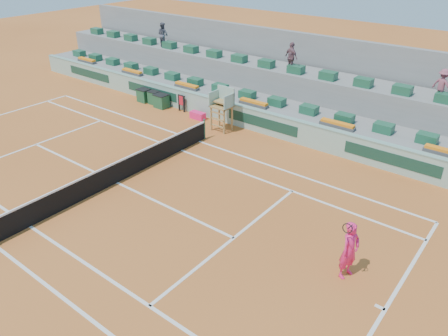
{
  "coord_description": "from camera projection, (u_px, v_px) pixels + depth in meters",
  "views": [
    {
      "loc": [
        13.86,
        -10.11,
        9.61
      ],
      "look_at": [
        4.0,
        2.5,
        1.0
      ],
      "focal_mm": 35.0,
      "sensor_mm": 36.0,
      "label": 1
    }
  ],
  "objects": [
    {
      "name": "advertising_hoarding",
      "position": [
        234.0,
        114.0,
        24.67
      ],
      "size": [
        36.0,
        0.34,
        1.26
      ],
      "color": "#8FB4A3",
      "rests_on": "ground"
    },
    {
      "name": "seat_row_lower",
      "position": [
        247.0,
        94.0,
        25.21
      ],
      "size": [
        32.9,
        0.6,
        0.44
      ],
      "color": "#1B5237",
      "rests_on": "seating_tier_lower"
    },
    {
      "name": "spectator_right",
      "position": [
        442.0,
        85.0,
        20.47
      ],
      "size": [
        1.1,
        0.85,
        1.51
      ],
      "primitive_type": "imported",
      "rotation": [
        0.0,
        0.0,
        2.81
      ],
      "color": "#8B4556",
      "rests_on": "seating_tier_upper"
    },
    {
      "name": "tennis_net",
      "position": [
        116.0,
        172.0,
        18.84
      ],
      "size": [
        0.1,
        11.97,
        1.1
      ],
      "color": "black",
      "rests_on": "ground"
    },
    {
      "name": "spectator_left",
      "position": [
        163.0,
        35.0,
        30.3
      ],
      "size": [
        0.83,
        0.66,
        1.66
      ],
      "primitive_type": "imported",
      "rotation": [
        0.0,
        0.0,
        3.1
      ],
      "color": "#4E4F5B",
      "rests_on": "seating_tier_upper"
    },
    {
      "name": "tennis_player",
      "position": [
        350.0,
        250.0,
        13.46
      ],
      "size": [
        0.64,
        0.97,
        2.28
      ],
      "color": "#FF216B",
      "rests_on": "ground"
    },
    {
      "name": "drink_cooler_b",
      "position": [
        154.0,
        98.0,
        27.75
      ],
      "size": [
        0.69,
        0.6,
        0.84
      ],
      "color": "#194D2E",
      "rests_on": "ground"
    },
    {
      "name": "umpire_chair",
      "position": [
        223.0,
        103.0,
        23.55
      ],
      "size": [
        1.1,
        0.9,
        2.4
      ],
      "color": "olive",
      "rests_on": "ground"
    },
    {
      "name": "stadium_back_wall",
      "position": [
        285.0,
        66.0,
        27.68
      ],
      "size": [
        36.0,
        0.4,
        4.4
      ],
      "primitive_type": "cube",
      "color": "gray",
      "rests_on": "ground"
    },
    {
      "name": "seat_row_upper",
      "position": [
        266.0,
        64.0,
        25.86
      ],
      "size": [
        32.9,
        0.6,
        0.44
      ],
      "color": "#1B5237",
      "rests_on": "seating_tier_upper"
    },
    {
      "name": "spectator_mid",
      "position": [
        291.0,
        57.0,
        24.67
      ],
      "size": [
        1.08,
        0.75,
        1.7
      ],
      "primitive_type": "imported",
      "rotation": [
        0.0,
        0.0,
        2.77
      ],
      "color": "#79515C",
      "rests_on": "seating_tier_upper"
    },
    {
      "name": "player_bag",
      "position": [
        198.0,
        115.0,
        25.59
      ],
      "size": [
        0.94,
        0.42,
        0.42
      ],
      "primitive_type": "cube",
      "color": "#FF216B",
      "rests_on": "ground"
    },
    {
      "name": "seating_tier_upper",
      "position": [
        271.0,
        86.0,
        27.0
      ],
      "size": [
        36.0,
        2.4,
        2.6
      ],
      "primitive_type": "cube",
      "color": "gray",
      "rests_on": "ground"
    },
    {
      "name": "drink_cooler_c",
      "position": [
        144.0,
        95.0,
        28.13
      ],
      "size": [
        0.78,
        0.67,
        0.84
      ],
      "color": "#194D2E",
      "rests_on": "ground"
    },
    {
      "name": "seating_tier_lower",
      "position": [
        256.0,
        104.0,
        26.22
      ],
      "size": [
        36.0,
        4.0,
        1.2
      ],
      "primitive_type": "cube",
      "color": "gray",
      "rests_on": "ground"
    },
    {
      "name": "ground",
      "position": [
        117.0,
        183.0,
        19.08
      ],
      "size": [
        90.0,
        90.0,
        0.0
      ],
      "primitive_type": "plane",
      "color": "#A85420",
      "rests_on": "ground"
    },
    {
      "name": "towel_rack",
      "position": [
        181.0,
        102.0,
        26.48
      ],
      "size": [
        0.53,
        0.09,
        1.03
      ],
      "color": "black",
      "rests_on": "ground"
    },
    {
      "name": "drink_cooler_a",
      "position": [
        161.0,
        101.0,
        27.18
      ],
      "size": [
        0.85,
        0.73,
        0.84
      ],
      "color": "#194D2E",
      "rests_on": "ground"
    },
    {
      "name": "court_lines",
      "position": [
        117.0,
        183.0,
        19.08
      ],
      "size": [
        23.89,
        11.09,
        0.01
      ],
      "color": "silver",
      "rests_on": "ground"
    },
    {
      "name": "flower_planters",
      "position": [
        218.0,
        94.0,
        25.51
      ],
      "size": [
        26.8,
        0.36,
        0.28
      ],
      "color": "#474747",
      "rests_on": "seating_tier_lower"
    }
  ]
}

